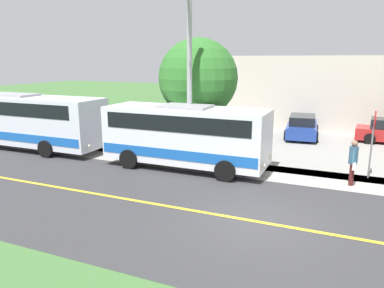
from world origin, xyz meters
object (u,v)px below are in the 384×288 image
(stop_sign, at_px, (373,133))
(parked_car_near, at_px, (302,127))
(pedestrian_with_bags, at_px, (353,161))
(shuttle_bus_front, at_px, (186,134))
(street_light_pole, at_px, (188,76))
(commercial_building, at_px, (334,89))
(transit_bus_rear, at_px, (10,117))
(tree_curbside, at_px, (198,78))

(stop_sign, height_order, parked_car_near, stop_sign)
(pedestrian_with_bags, relative_size, parked_car_near, 0.40)
(shuttle_bus_front, distance_m, street_light_pole, 2.63)
(pedestrian_with_bags, xyz_separation_m, stop_sign, (-1.21, 0.69, 0.97))
(street_light_pole, bearing_deg, commercial_building, 161.19)
(transit_bus_rear, height_order, pedestrian_with_bags, transit_bus_rear)
(shuttle_bus_front, bearing_deg, pedestrian_with_bags, 92.87)
(transit_bus_rear, relative_size, street_light_pole, 1.59)
(pedestrian_with_bags, distance_m, street_light_pole, 7.83)
(parked_car_near, relative_size, commercial_building, 0.28)
(shuttle_bus_front, distance_m, tree_curbside, 3.75)
(shuttle_bus_front, height_order, commercial_building, commercial_building)
(transit_bus_rear, distance_m, street_light_pole, 11.31)
(shuttle_bus_front, bearing_deg, parked_car_near, 155.46)
(parked_car_near, bearing_deg, stop_sign, 25.73)
(shuttle_bus_front, distance_m, commercial_building, 17.81)
(stop_sign, distance_m, commercial_building, 15.47)
(shuttle_bus_front, xyz_separation_m, commercial_building, (-16.87, 5.62, 1.00))
(shuttle_bus_front, height_order, street_light_pole, street_light_pole)
(street_light_pole, bearing_deg, tree_curbside, -167.69)
(shuttle_bus_front, distance_m, transit_bus_rear, 11.03)
(stop_sign, height_order, street_light_pole, street_light_pole)
(pedestrian_with_bags, relative_size, street_light_pole, 0.24)
(pedestrian_with_bags, relative_size, tree_curbside, 0.30)
(street_light_pole, bearing_deg, pedestrian_with_bags, 90.14)
(stop_sign, bearing_deg, transit_bus_rear, -85.14)
(pedestrian_with_bags, xyz_separation_m, tree_curbside, (-2.51, -7.68, 2.97))
(transit_bus_rear, distance_m, tree_curbside, 11.10)
(tree_curbside, relative_size, commercial_building, 0.37)
(shuttle_bus_front, distance_m, parked_car_near, 10.07)
(pedestrian_with_bags, bearing_deg, transit_bus_rear, -88.76)
(pedestrian_with_bags, bearing_deg, stop_sign, 150.32)
(street_light_pole, height_order, commercial_building, street_light_pole)
(street_light_pole, height_order, tree_curbside, street_light_pole)
(parked_car_near, bearing_deg, street_light_pole, -25.44)
(transit_bus_rear, xyz_separation_m, tree_curbside, (-2.90, 10.47, 2.28))
(tree_curbside, bearing_deg, commercial_building, 156.17)
(transit_bus_rear, relative_size, parked_car_near, 2.66)
(shuttle_bus_front, xyz_separation_m, tree_curbside, (-2.87, -0.56, 2.35))
(shuttle_bus_front, relative_size, stop_sign, 2.65)
(street_light_pole, bearing_deg, shuttle_bus_front, 2.09)
(transit_bus_rear, distance_m, commercial_building, 23.74)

